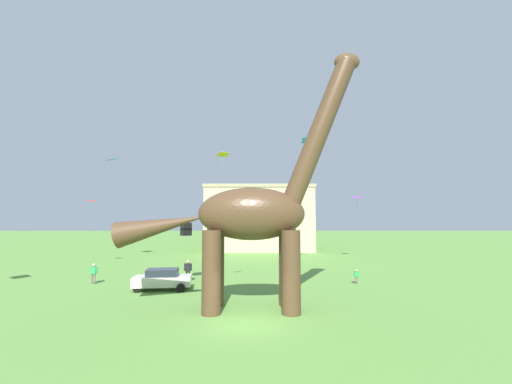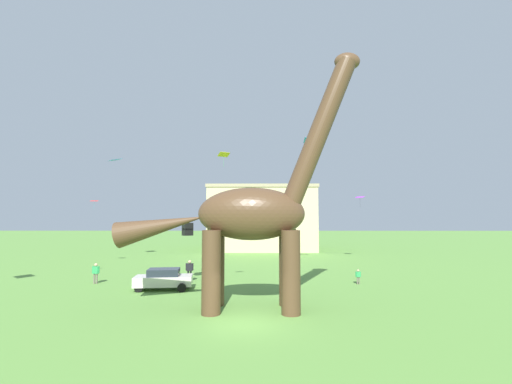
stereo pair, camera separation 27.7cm
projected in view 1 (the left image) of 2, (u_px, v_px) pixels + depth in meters
The scene contains 13 objects.
ground_plane at pixel (245, 324), 17.58m from camera, with size 240.00×240.00×0.00m, color #5B8E3D.
dinosaur_sculpture at pixel (250, 214), 20.75m from camera, with size 14.82×3.14×15.49m.
parked_sedan_left at pixel (162, 279), 25.88m from camera, with size 4.38×2.26×1.55m.
person_watching_child at pixel (357, 275), 28.15m from camera, with size 0.44×0.19×1.18m.
person_vendor_side at pixel (188, 269), 29.21m from camera, with size 0.66×0.29×1.77m.
person_strolling_adult at pixel (94, 272), 28.16m from camera, with size 0.61×0.27×1.64m.
kite_apex at pixel (112, 160), 42.77m from camera, with size 2.10×2.13×0.31m.
kite_high_left at pixel (186, 229), 28.88m from camera, with size 1.02×1.02×1.06m.
kite_mid_left at pixel (223, 155), 24.87m from camera, with size 0.96×0.86×1.03m.
kite_far_left at pixel (357, 197), 44.03m from camera, with size 1.32×1.28×1.35m.
kite_high_right at pixel (91, 201), 38.85m from camera, with size 0.95×0.80×1.01m.
kite_mid_center at pixel (309, 140), 37.52m from camera, with size 1.64×1.19×2.07m.
background_building_block at pixel (259, 218), 58.68m from camera, with size 17.42×12.11×10.51m.
Camera 1 is at (0.47, -18.02, 5.41)m, focal length 24.41 mm.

